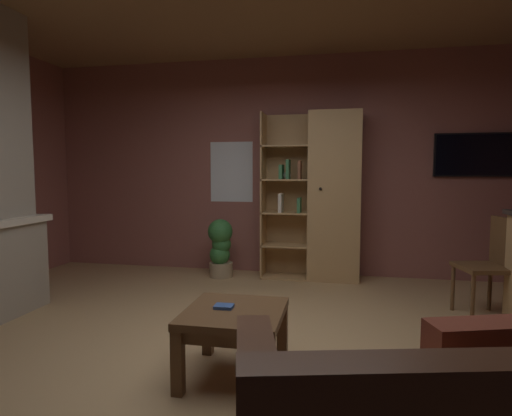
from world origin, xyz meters
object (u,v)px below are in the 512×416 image
at_px(table_book_0, 224,306).
at_px(dining_chair, 492,260).
at_px(bookshelf_cabinet, 327,197).
at_px(potted_floor_plant, 221,247).
at_px(coffee_table, 234,323).
at_px(wall_mounted_tv, 475,155).

height_order(table_book_0, dining_chair, dining_chair).
height_order(bookshelf_cabinet, potted_floor_plant, bookshelf_cabinet).
xyz_separation_m(coffee_table, potted_floor_plant, (-0.81, 2.48, 0.03)).
bearing_deg(table_book_0, bookshelf_cabinet, 77.52).
distance_m(bookshelf_cabinet, coffee_table, 2.78).
distance_m(potted_floor_plant, wall_mounted_tv, 3.28).
xyz_separation_m(coffee_table, table_book_0, (-0.07, 0.01, 0.10)).
height_order(potted_floor_plant, wall_mounted_tv, wall_mounted_tv).
bearing_deg(table_book_0, dining_chair, 36.23).
bearing_deg(bookshelf_cabinet, dining_chair, -35.59).
height_order(table_book_0, potted_floor_plant, potted_floor_plant).
relative_size(dining_chair, potted_floor_plant, 1.24).
relative_size(dining_chair, wall_mounted_tv, 1.00).
distance_m(dining_chair, potted_floor_plant, 3.00).
bearing_deg(bookshelf_cabinet, potted_floor_plant, -172.67).
relative_size(table_book_0, dining_chair, 0.13).
xyz_separation_m(coffee_table, wall_mounted_tv, (2.23, 2.86, 1.18)).
bearing_deg(wall_mounted_tv, coffee_table, -127.96).
distance_m(coffee_table, wall_mounted_tv, 3.82).
xyz_separation_m(bookshelf_cabinet, coffee_table, (-0.51, -2.65, -0.67)).
bearing_deg(dining_chair, wall_mounted_tv, 81.43).
height_order(bookshelf_cabinet, dining_chair, bookshelf_cabinet).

